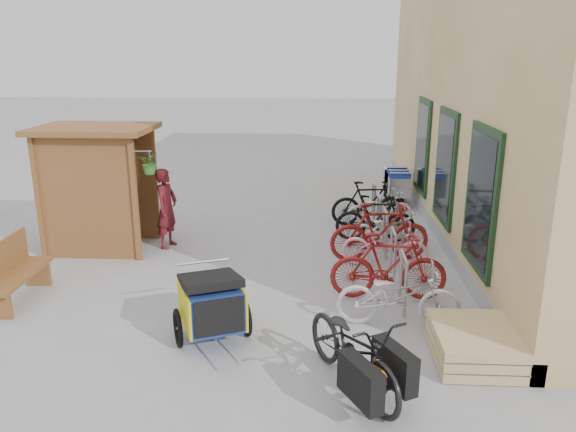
# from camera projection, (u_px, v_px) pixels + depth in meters

# --- Properties ---
(ground) EXTENTS (80.00, 80.00, 0.00)m
(ground) POSITION_uv_depth(u_px,v_px,m) (250.00, 305.00, 8.60)
(ground) COLOR #9A9A9C
(kiosk) EXTENTS (2.49, 1.65, 2.40)m
(kiosk) POSITION_uv_depth(u_px,v_px,m) (93.00, 171.00, 10.70)
(kiosk) COLOR brown
(kiosk) RESTS_ON ground
(bike_rack) EXTENTS (0.05, 5.35, 0.86)m
(bike_rack) POSITION_uv_depth(u_px,v_px,m) (385.00, 229.00, 10.63)
(bike_rack) COLOR #A5A8AD
(bike_rack) RESTS_ON ground
(pallet_stack) EXTENTS (1.00, 1.20, 0.40)m
(pallet_stack) POSITION_uv_depth(u_px,v_px,m) (474.00, 344.00, 7.04)
(pallet_stack) COLOR tan
(pallet_stack) RESTS_ON ground
(bench) EXTENTS (0.50, 1.54, 0.97)m
(bench) POSITION_uv_depth(u_px,v_px,m) (12.00, 271.00, 8.62)
(bench) COLOR brown
(bench) RESTS_ON ground
(shopping_carts) EXTENTS (0.53, 1.47, 0.96)m
(shopping_carts) POSITION_uv_depth(u_px,v_px,m) (396.00, 182.00, 14.28)
(shopping_carts) COLOR silver
(shopping_carts) RESTS_ON ground
(child_trailer) EXTENTS (1.11, 1.68, 0.98)m
(child_trailer) POSITION_uv_depth(u_px,v_px,m) (212.00, 302.00, 7.44)
(child_trailer) COLOR navy
(child_trailer) RESTS_ON ground
(cargo_bike) EXTENTS (1.48, 1.97, 0.99)m
(cargo_bike) POSITION_uv_depth(u_px,v_px,m) (355.00, 350.00, 6.35)
(cargo_bike) COLOR black
(cargo_bike) RESTS_ON ground
(person_kiosk) EXTENTS (0.51, 0.65, 1.58)m
(person_kiosk) POSITION_uv_depth(u_px,v_px,m) (167.00, 208.00, 10.99)
(person_kiosk) COLOR maroon
(person_kiosk) RESTS_ON ground
(bike_0) EXTENTS (1.77, 0.69, 0.91)m
(bike_0) POSITION_uv_depth(u_px,v_px,m) (399.00, 295.00, 7.85)
(bike_0) COLOR silver
(bike_0) RESTS_ON ground
(bike_1) EXTENTS (1.81, 0.53, 1.08)m
(bike_1) POSITION_uv_depth(u_px,v_px,m) (388.00, 266.00, 8.69)
(bike_1) COLOR maroon
(bike_1) RESTS_ON ground
(bike_2) EXTENTS (1.62, 0.80, 0.82)m
(bike_2) POSITION_uv_depth(u_px,v_px,m) (385.00, 245.00, 10.04)
(bike_2) COLOR pink
(bike_2) RESTS_ON ground
(bike_3) EXTENTS (1.90, 0.78, 1.11)m
(bike_3) POSITION_uv_depth(u_px,v_px,m) (380.00, 232.00, 10.30)
(bike_3) COLOR maroon
(bike_3) RESTS_ON ground
(bike_4) EXTENTS (1.57, 0.65, 0.80)m
(bike_4) POSITION_uv_depth(u_px,v_px,m) (389.00, 229.00, 10.96)
(bike_4) COLOR silver
(bike_4) RESTS_ON ground
(bike_5) EXTENTS (1.64, 0.55, 0.97)m
(bike_5) POSITION_uv_depth(u_px,v_px,m) (375.00, 218.00, 11.39)
(bike_5) COLOR black
(bike_5) RESTS_ON ground
(bike_6) EXTENTS (1.64, 0.96, 0.81)m
(bike_6) POSITION_uv_depth(u_px,v_px,m) (379.00, 209.00, 12.38)
(bike_6) COLOR silver
(bike_6) RESTS_ON ground
(bike_7) EXTENTS (1.72, 0.69, 1.00)m
(bike_7) POSITION_uv_depth(u_px,v_px,m) (369.00, 203.00, 12.47)
(bike_7) COLOR black
(bike_7) RESTS_ON ground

